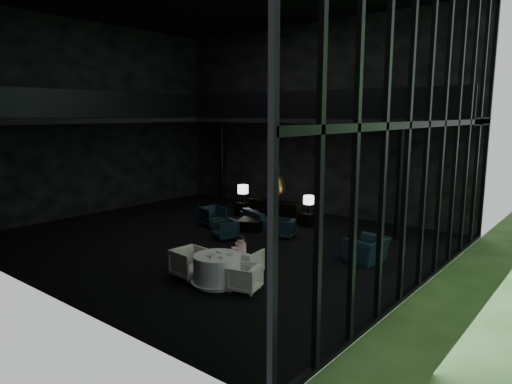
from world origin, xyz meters
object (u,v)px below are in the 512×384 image
Objects in this scene: side_table_right at (308,220)px; lounge_armchair_west at (212,215)px; side_table_left at (242,209)px; dining_chair_west at (190,260)px; lounge_armchair_south at (225,229)px; table_lamp_left at (243,190)px; window_armchair at (367,245)px; bronze_urn at (276,187)px; child at (241,247)px; table_lamp_right at (309,201)px; dining_chair_east at (245,278)px; lounge_armchair_east at (284,228)px; dining_chair_north at (246,261)px; sofa at (259,215)px; dining_table at (217,271)px; coffee_table at (251,225)px; console at (275,210)px.

lounge_armchair_west is (-2.86, -2.25, 0.18)m from side_table_right.
side_table_left is 7.51m from dining_chair_west.
side_table_left is 3.79m from lounge_armchair_south.
table_lamp_left is 0.64× the size of window_armchair.
bronze_urn is 2.22× the size of child.
table_lamp_right reaches higher than side_table_left.
dining_chair_east is (5.17, -4.18, -0.11)m from lounge_armchair_west.
lounge_armchair_east is at bearing -83.21° from side_table_right.
window_armchair is 4.11m from dining_chair_east.
bronze_urn is at bearing -67.85° from dining_chair_north.
bronze_urn reaches higher than dining_chair_east.
sofa reaches higher than side_table_left.
table_lamp_left is at bearing -179.04° from side_table_right.
sofa is 5.57m from dining_chair_north.
table_lamp_right reaches higher than dining_table.
side_table_left is 1.07× the size of side_table_right.
lounge_armchair_south is (0.39, -3.48, -0.99)m from bronze_urn.
dining_table is at bearing 142.14° from sofa.
side_table_right is 3.64m from lounge_armchair_west.
lounge_armchair_east is 1.04× the size of child.
side_table_left is 1.84m from sofa.
table_lamp_left is 0.83× the size of coffee_table.
side_table_right is 0.78× the size of dining_chair_east.
dining_chair_north is at bearing 83.69° from dining_table.
lounge_armchair_west is at bearing 169.49° from lounge_armchair_south.
dining_table is 0.98m from dining_chair_north.
dining_table is (4.68, -6.46, -0.75)m from table_lamp_left.
window_armchair is 3.64m from dining_chair_north.
sofa is 2.39m from lounge_armchair_south.
console is at bearing 7.04° from side_table_left.
lounge_armchair_east is at bearing -2.53° from coffee_table.
dining_chair_east is 1.25m from child.
table_lamp_left is at bearing 21.90° from lounge_armchair_west.
lounge_armchair_west is (-1.26, -2.40, -0.92)m from bronze_urn.
lounge_armchair_south is 0.82× the size of coffee_table.
bronze_urn is 1.18× the size of window_armchair.
dining_chair_west reaches higher than lounge_armchair_east.
table_lamp_left is at bearing 143.95° from lounge_armchair_south.
lounge_armchair_east is 0.47× the size of dining_table.
sofa is at bearing 106.44° from coffee_table.
lounge_armchair_west is at bearing -101.50° from lounge_armchair_east.
bronze_urn is at bearing 22.70° from dining_chair_west.
table_lamp_left is 8.01m from dining_table.
dining_chair_east is 0.72× the size of dining_chair_west.
sofa is 5.46m from window_armchair.
console is 1.74× the size of bronze_urn.
coffee_table is (-0.12, 1.52, -0.17)m from lounge_armchair_south.
dining_chair_west is (2.16, -5.63, 0.09)m from sofa.
side_table_right is 3.54m from lounge_armchair_south.
window_armchair is (5.23, -1.57, 0.15)m from sofa.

